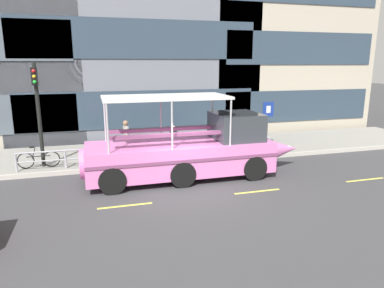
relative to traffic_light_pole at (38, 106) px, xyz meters
The scene contains 12 objects.
ground_plane 7.32m from the traffic_light_pole, 36.17° to the right, with size 120.00×120.00×0.00m, color #3D3D3F.
sidewalk 6.32m from the traffic_light_pole, 16.58° to the left, with size 32.00×4.80×0.18m, color gray.
curb_edge 6.17m from the traffic_light_pole, ahead, with size 32.00×0.18×0.18m, color #B2ADA3.
lane_centreline 7.89m from the traffic_light_pole, 42.27° to the right, with size 25.80×0.12×0.01m.
curb_guardrail 5.32m from the traffic_light_pole, ahead, with size 11.75×0.09×0.82m.
traffic_light_pole is the anchor object (origin of this frame).
parking_sign 10.94m from the traffic_light_pole, ahead, with size 0.60×0.12×2.49m.
leaned_bicycle 2.31m from the traffic_light_pole, 139.71° to the right, with size 1.74×0.46×0.96m.
duck_tour_boat 6.82m from the traffic_light_pole, 23.23° to the right, with size 9.29×2.52×3.37m.
pedestrian_near_bow 8.53m from the traffic_light_pole, ahead, with size 0.21×0.44×1.54m.
pedestrian_mid_left 6.12m from the traffic_light_pole, ahead, with size 0.40×0.27×1.52m.
pedestrian_mid_right 4.05m from the traffic_light_pole, ahead, with size 0.24×0.51×1.78m.
Camera 1 is at (-3.27, -12.00, 4.62)m, focal length 32.84 mm.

